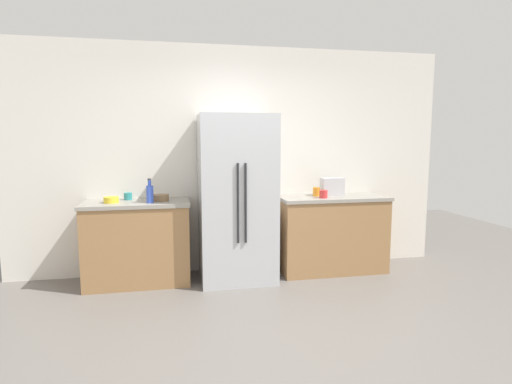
{
  "coord_description": "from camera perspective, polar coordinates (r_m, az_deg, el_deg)",
  "views": [
    {
      "loc": [
        -0.7,
        -2.97,
        1.58
      ],
      "look_at": [
        -0.01,
        0.49,
        1.14
      ],
      "focal_mm": 28.67,
      "sensor_mm": 36.0,
      "label": 1
    }
  ],
  "objects": [
    {
      "name": "cup_a",
      "position": [
        4.8,
        9.39,
        -0.29
      ],
      "size": [
        0.09,
        0.09,
        0.09
      ],
      "primitive_type": "cylinder",
      "color": "red",
      "rests_on": "counter_right"
    },
    {
      "name": "ground_plane",
      "position": [
        3.44,
        1.83,
        -20.21
      ],
      "size": [
        10.52,
        10.52,
        0.0
      ],
      "primitive_type": "plane",
      "color": "slate"
    },
    {
      "name": "bowl_b",
      "position": [
        4.64,
        -13.12,
        -0.77
      ],
      "size": [
        0.17,
        0.17,
        0.07
      ],
      "primitive_type": "cylinder",
      "color": "brown",
      "rests_on": "counter_left"
    },
    {
      "name": "counter_right",
      "position": [
        5.07,
        10.46,
        -5.68
      ],
      "size": [
        1.29,
        0.6,
        0.92
      ],
      "color": "#9E7247",
      "rests_on": "ground_plane"
    },
    {
      "name": "bowl_a",
      "position": [
        4.64,
        -19.55,
        -1.03
      ],
      "size": [
        0.16,
        0.16,
        0.06
      ],
      "primitive_type": "cylinder",
      "color": "yellow",
      "rests_on": "counter_left"
    },
    {
      "name": "cup_c",
      "position": [
        4.82,
        -17.43,
        -0.57
      ],
      "size": [
        0.09,
        0.09,
        0.08
      ],
      "primitive_type": "cylinder",
      "color": "teal",
      "rests_on": "counter_left"
    },
    {
      "name": "cup_b",
      "position": [
        4.94,
        8.43,
        0.04
      ],
      "size": [
        0.09,
        0.09,
        0.11
      ],
      "primitive_type": "cylinder",
      "color": "orange",
      "rests_on": "counter_right"
    },
    {
      "name": "toaster",
      "position": [
        5.03,
        10.58,
        0.74
      ],
      "size": [
        0.27,
        0.14,
        0.21
      ],
      "primitive_type": "cube",
      "color": "silver",
      "rests_on": "counter_right"
    },
    {
      "name": "refrigerator",
      "position": [
        4.6,
        -2.71,
        -0.91
      ],
      "size": [
        0.83,
        0.73,
        1.86
      ],
      "color": "#B7BABF",
      "rests_on": "ground_plane"
    },
    {
      "name": "counter_left",
      "position": [
        4.74,
        -16.14,
        -6.75
      ],
      "size": [
        1.14,
        0.6,
        0.92
      ],
      "color": "#9E7247",
      "rests_on": "ground_plane"
    },
    {
      "name": "bottle_a",
      "position": [
        4.5,
        -14.59,
        -0.17
      ],
      "size": [
        0.08,
        0.08,
        0.26
      ],
      "color": "blue",
      "rests_on": "counter_left"
    },
    {
      "name": "kitchen_back_panel",
      "position": [
        4.99,
        -3.23,
        4.46
      ],
      "size": [
        5.26,
        0.1,
        2.69
      ],
      "primitive_type": "cube",
      "color": "silver",
      "rests_on": "ground_plane"
    }
  ]
}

